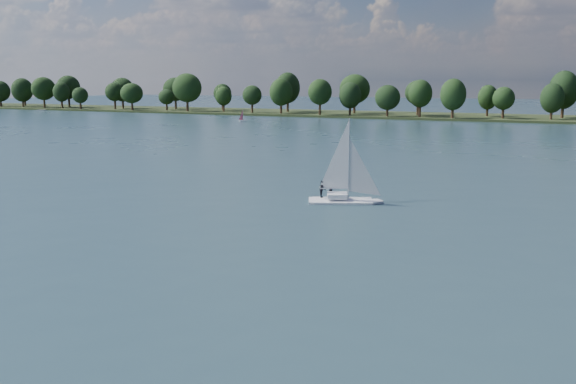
# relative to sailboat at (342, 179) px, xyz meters

# --- Properties ---
(ground) EXTENTS (700.00, 700.00, 0.00)m
(ground) POSITION_rel_sailboat_xyz_m (-2.04, 51.96, -2.64)
(ground) COLOR #233342
(ground) RESTS_ON ground
(far_shore) EXTENTS (660.00, 40.00, 1.50)m
(far_shore) POSITION_rel_sailboat_xyz_m (-2.04, 163.96, -2.64)
(far_shore) COLOR black
(far_shore) RESTS_ON ground
(sailboat) EXTENTS (7.40, 4.74, 9.47)m
(sailboat) POSITION_rel_sailboat_xyz_m (0.00, 0.00, 0.00)
(sailboat) COLOR silver
(sailboat) RESTS_ON ground
(dinghy_pink) EXTENTS (2.52, 2.35, 3.96)m
(dinghy_pink) POSITION_rel_sailboat_xyz_m (-76.04, 114.81, -1.71)
(dinghy_pink) COLOR silver
(dinghy_pink) RESTS_ON ground
(pontoon) EXTENTS (4.29, 2.67, 0.50)m
(pontoon) POSITION_rel_sailboat_xyz_m (-190.67, 142.90, -2.64)
(pontoon) COLOR slate
(pontoon) RESTS_ON ground
(treeline) EXTENTS (562.63, 73.67, 17.23)m
(treeline) POSITION_rel_sailboat_xyz_m (-9.51, 160.21, 5.27)
(treeline) COLOR black
(treeline) RESTS_ON ground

